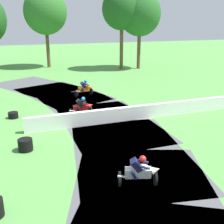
% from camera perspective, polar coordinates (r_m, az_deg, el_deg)
% --- Properties ---
extents(ground_plane, '(120.00, 120.00, 0.00)m').
position_cam_1_polar(ground_plane, '(17.84, -0.67, -2.12)').
color(ground_plane, '#569947').
extents(track_asphalt, '(11.10, 34.23, 0.01)m').
position_cam_1_polar(track_asphalt, '(17.44, -5.19, -2.67)').
color(track_asphalt, '#515156').
rests_on(track_asphalt, ground).
extents(safety_barrier, '(21.33, 0.78, 0.90)m').
position_cam_1_polar(safety_barrier, '(20.10, 14.36, 1.02)').
color(safety_barrier, white).
rests_on(safety_barrier, ground).
extents(motorcycle_lead_white, '(1.70, 1.08, 1.43)m').
position_cam_1_polar(motorcycle_lead_white, '(11.12, 5.67, -11.81)').
color(motorcycle_lead_white, black).
rests_on(motorcycle_lead_white, ground).
extents(motorcycle_chase_red, '(1.68, 0.78, 1.43)m').
position_cam_1_polar(motorcycle_chase_red, '(18.85, -6.07, 1.00)').
color(motorcycle_chase_red, black).
rests_on(motorcycle_chase_red, ground).
extents(motorcycle_trailing_orange, '(1.70, 1.02, 1.42)m').
position_cam_1_polar(motorcycle_trailing_orange, '(23.99, -5.53, 4.79)').
color(motorcycle_trailing_orange, black).
rests_on(motorcycle_trailing_orange, ground).
extents(tire_stack_mid_a, '(0.72, 0.72, 0.60)m').
position_cam_1_polar(tire_stack_mid_a, '(14.68, -17.06, -6.35)').
color(tire_stack_mid_a, black).
rests_on(tire_stack_mid_a, ground).
extents(tire_stack_mid_b, '(0.64, 0.64, 0.40)m').
position_cam_1_polar(tire_stack_mid_b, '(19.66, -19.31, -0.61)').
color(tire_stack_mid_b, black).
rests_on(tire_stack_mid_b, ground).
extents(tree_far_left, '(5.50, 5.50, 9.98)m').
position_cam_1_polar(tree_far_left, '(39.26, -13.29, 19.05)').
color(tree_far_left, brown).
rests_on(tree_far_left, ground).
extents(tree_far_right, '(4.86, 4.86, 9.94)m').
position_cam_1_polar(tree_far_right, '(36.82, 1.99, 20.02)').
color(tree_far_right, brown).
rests_on(tree_far_right, ground).
extents(tree_distant, '(5.23, 5.23, 9.58)m').
position_cam_1_polar(tree_distant, '(37.42, 5.63, 19.08)').
color(tree_distant, brown).
rests_on(tree_distant, ground).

